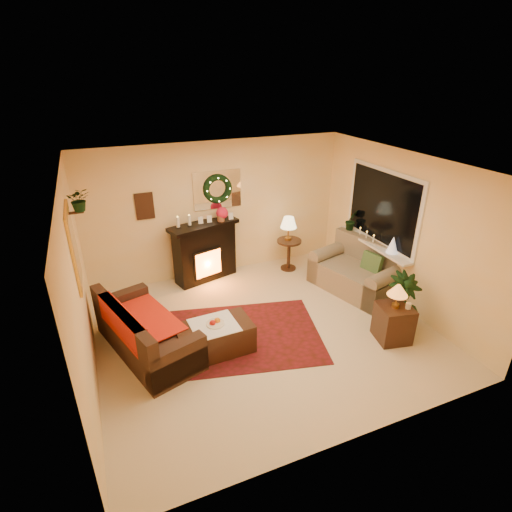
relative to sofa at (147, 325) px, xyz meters
name	(u,v)px	position (x,y,z in m)	size (l,w,h in m)	color
floor	(264,330)	(1.75, -0.23, -0.43)	(5.00, 5.00, 0.00)	beige
ceiling	(266,166)	(1.75, -0.23, 2.17)	(5.00, 5.00, 0.00)	white
wall_back	(218,210)	(1.75, 2.02, 0.87)	(5.00, 5.00, 0.00)	#EFD88C
wall_front	(359,348)	(1.75, -2.48, 0.87)	(5.00, 5.00, 0.00)	#EFD88C
wall_left	(79,290)	(-0.75, -0.23, 0.87)	(4.50, 4.50, 0.00)	#EFD88C
wall_right	(403,231)	(4.25, -0.23, 0.87)	(4.50, 4.50, 0.00)	#EFD88C
area_rug	(244,335)	(1.40, -0.23, -0.42)	(2.31, 1.73, 0.01)	#470F13
sofa	(147,325)	(0.00, 0.00, 0.00)	(0.83, 1.89, 0.81)	brown
red_throw	(144,319)	(-0.01, 0.12, 0.03)	(0.76, 1.23, 0.02)	red
fireplace	(205,253)	(1.39, 1.81, 0.12)	(1.18, 0.37, 1.08)	black
poinsettia	(222,213)	(1.77, 1.81, 0.87)	(0.22, 0.22, 0.22)	red
mantel_candle_a	(178,222)	(0.92, 1.76, 0.83)	(0.06, 0.06, 0.19)	beige
mantel_candle_b	(189,220)	(1.13, 1.77, 0.83)	(0.06, 0.06, 0.19)	white
mantel_mirror	(217,190)	(1.75, 2.00, 1.27)	(0.92, 0.02, 0.72)	white
wreath	(218,189)	(1.75, 1.96, 1.29)	(0.55, 0.55, 0.11)	#194719
wall_art	(145,206)	(0.40, 2.00, 1.12)	(0.32, 0.03, 0.48)	#381E11
gold_mirror	(74,247)	(-0.73, 0.07, 1.32)	(0.03, 0.84, 1.00)	gold
hanging_plant	(81,211)	(-0.59, 0.82, 1.54)	(0.33, 0.28, 0.36)	#194719
loveseat	(356,269)	(3.81, 0.31, -0.01)	(0.91, 1.57, 0.91)	gray
window_frame	(383,207)	(4.24, 0.32, 1.12)	(0.03, 1.86, 1.36)	white
window_glass	(382,208)	(4.22, 0.32, 1.12)	(0.02, 1.70, 1.22)	black
window_sill	(373,244)	(4.13, 0.32, 0.44)	(0.22, 1.86, 0.04)	white
mini_tree	(393,245)	(4.16, -0.14, 0.61)	(0.19, 0.19, 0.29)	white
sill_plant	(351,221)	(4.11, 0.99, 0.66)	(0.30, 0.24, 0.54)	#234E24
side_table_round	(289,254)	(3.07, 1.54, -0.11)	(0.49, 0.49, 0.64)	black
lamp_cream	(288,229)	(3.05, 1.57, 0.45)	(0.32, 0.32, 0.50)	#F3DF9A
end_table_square	(393,324)	(3.46, -1.17, -0.16)	(0.47, 0.47, 0.58)	#4B2B20
lamp_tiffany	(397,297)	(3.43, -1.17, 0.32)	(0.30, 0.30, 0.44)	orange
coffee_table	(215,339)	(0.88, -0.41, -0.22)	(1.07, 0.59, 0.45)	#33160E
fruit_bowl	(215,325)	(0.90, -0.41, 0.02)	(0.26, 0.26, 0.06)	white
floor_palm	(401,305)	(3.70, -1.01, 0.02)	(1.62, 1.62, 2.90)	#1E501F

